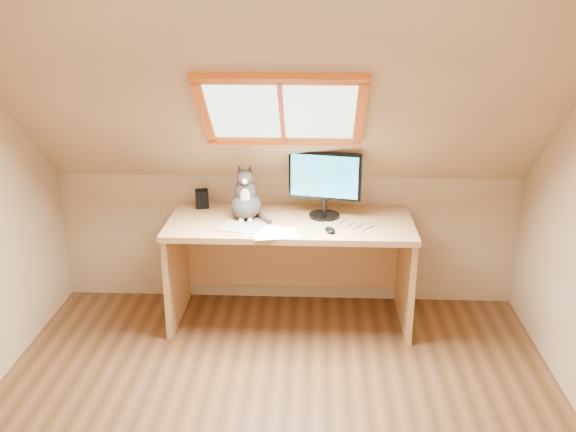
{
  "coord_description": "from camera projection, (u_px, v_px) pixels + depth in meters",
  "views": [
    {
      "loc": [
        0.22,
        -2.87,
        2.32
      ],
      "look_at": [
        0.04,
        1.0,
        0.95
      ],
      "focal_mm": 40.0,
      "sensor_mm": 36.0,
      "label": 1
    }
  ],
  "objects": [
    {
      "name": "desk",
      "position": [
        291.0,
        247.0,
        4.67
      ],
      "size": [
        1.73,
        0.76,
        0.79
      ],
      "color": "tan",
      "rests_on": "ground"
    },
    {
      "name": "graphics_tablet",
      "position": [
        241.0,
        227.0,
        4.36
      ],
      "size": [
        0.31,
        0.26,
        0.01
      ],
      "primitive_type": "cube",
      "rotation": [
        0.0,
        0.0,
        -0.28
      ],
      "color": "#B2B2B7",
      "rests_on": "desk"
    },
    {
      "name": "cables",
      "position": [
        341.0,
        226.0,
        4.4
      ],
      "size": [
        0.51,
        0.26,
        0.01
      ],
      "color": "silver",
      "rests_on": "desk"
    },
    {
      "name": "mouse",
      "position": [
        330.0,
        230.0,
        4.29
      ],
      "size": [
        0.1,
        0.12,
        0.03
      ],
      "primitive_type": "ellipsoid",
      "rotation": [
        0.0,
        0.0,
        0.38
      ],
      "color": "black",
      "rests_on": "desk"
    },
    {
      "name": "monitor",
      "position": [
        325.0,
        180.0,
        4.49
      ],
      "size": [
        0.51,
        0.22,
        0.47
      ],
      "color": "black",
      "rests_on": "desk"
    },
    {
      "name": "cat",
      "position": [
        246.0,
        199.0,
        4.51
      ],
      "size": [
        0.23,
        0.28,
        0.4
      ],
      "color": "#3A3533",
      "rests_on": "desk"
    },
    {
      "name": "room_shell",
      "position": [
        268.0,
        197.0,
        2.92
      ],
      "size": [
        3.52,
        3.52,
        2.41
      ],
      "color": "tan",
      "rests_on": "ground"
    },
    {
      "name": "papers",
      "position": [
        269.0,
        232.0,
        4.28
      ],
      "size": [
        0.33,
        0.27,
        0.0
      ],
      "color": "white",
      "rests_on": "desk"
    },
    {
      "name": "desk_speaker",
      "position": [
        202.0,
        199.0,
        4.77
      ],
      "size": [
        0.11,
        0.11,
        0.13
      ],
      "primitive_type": "cube",
      "rotation": [
        0.0,
        0.0,
        0.24
      ],
      "color": "black",
      "rests_on": "desk"
    }
  ]
}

